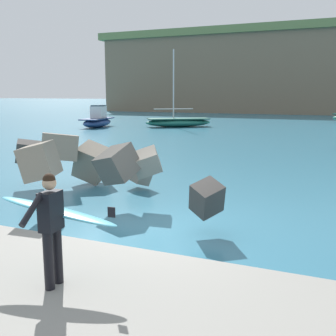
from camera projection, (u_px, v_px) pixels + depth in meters
ground_plane at (163, 230)px, 9.74m from camera, size 400.00×400.00×0.00m
walkway_path at (53, 303)px, 6.11m from camera, size 48.00×4.40×0.24m
breakwater_jetty at (34, 155)px, 13.15m from camera, size 26.72×6.37×2.89m
surfer_with_board at (53, 219)px, 6.34m from camera, size 2.11×1.23×1.78m
boat_near_right at (178, 122)px, 39.58m from camera, size 6.37×5.29×7.22m
boat_mid_left at (97, 120)px, 39.15m from camera, size 2.47×4.88×2.08m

